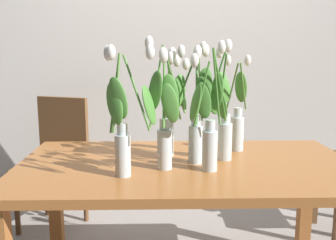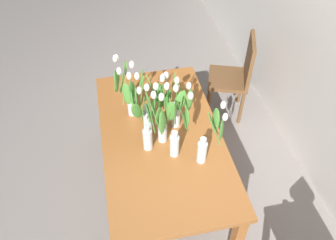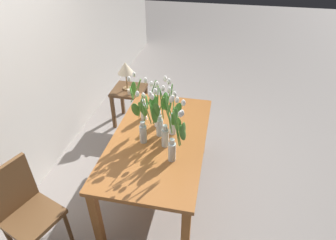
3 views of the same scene
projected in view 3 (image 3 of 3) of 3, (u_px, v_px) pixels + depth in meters
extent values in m
plane|color=gray|center=(160.00, 189.00, 3.19)|extent=(18.00, 18.00, 0.00)
cube|color=beige|center=(10.00, 67.00, 2.65)|extent=(9.00, 0.10, 2.70)
cube|color=#A3602D|center=(159.00, 139.00, 2.78)|extent=(1.60, 0.90, 0.04)
cube|color=#A3602D|center=(186.00, 235.00, 2.34)|extent=(0.07, 0.07, 0.70)
cube|color=#A3602D|center=(204.00, 130.00, 3.52)|extent=(0.07, 0.07, 0.70)
cube|color=#A3602D|center=(97.00, 219.00, 2.46)|extent=(0.07, 0.07, 0.70)
cube|color=#A3602D|center=(143.00, 122.00, 3.65)|extent=(0.07, 0.07, 0.70)
cylinder|color=silver|center=(159.00, 127.00, 2.75)|extent=(0.07, 0.07, 0.18)
cylinder|color=silver|center=(159.00, 118.00, 2.69)|extent=(0.04, 0.04, 0.05)
cylinder|color=silver|center=(159.00, 130.00, 2.77)|extent=(0.06, 0.06, 0.11)
cylinder|color=#478433|center=(158.00, 101.00, 2.61)|extent=(0.03, 0.03, 0.34)
ellipsoid|color=white|center=(157.00, 84.00, 2.53)|extent=(0.04, 0.04, 0.06)
ellipsoid|color=#427F33|center=(153.00, 106.00, 2.67)|extent=(0.06, 0.11, 0.18)
cylinder|color=#478433|center=(165.00, 105.00, 2.59)|extent=(0.02, 0.09, 0.31)
ellipsoid|color=white|center=(169.00, 90.00, 2.49)|extent=(0.04, 0.04, 0.06)
ellipsoid|color=#427F33|center=(170.00, 108.00, 2.63)|extent=(0.10, 0.06, 0.18)
cylinder|color=#478433|center=(162.00, 104.00, 2.59)|extent=(0.01, 0.04, 0.32)
ellipsoid|color=white|center=(163.00, 88.00, 2.50)|extent=(0.04, 0.04, 0.06)
ellipsoid|color=#427F33|center=(167.00, 102.00, 2.60)|extent=(0.09, 0.04, 0.18)
cylinder|color=#478433|center=(156.00, 108.00, 2.56)|extent=(0.11, 0.04, 0.28)
ellipsoid|color=white|center=(152.00, 97.00, 2.43)|extent=(0.04, 0.04, 0.06)
ellipsoid|color=#427F33|center=(156.00, 110.00, 2.51)|extent=(0.07, 0.08, 0.18)
cylinder|color=silver|center=(143.00, 134.00, 2.67)|extent=(0.07, 0.07, 0.18)
cylinder|color=silver|center=(142.00, 124.00, 2.60)|extent=(0.04, 0.04, 0.05)
cylinder|color=silver|center=(143.00, 137.00, 2.68)|extent=(0.06, 0.06, 0.11)
cylinder|color=#56933D|center=(143.00, 110.00, 2.55)|extent=(0.05, 0.02, 0.28)
ellipsoid|color=white|center=(143.00, 96.00, 2.48)|extent=(0.04, 0.04, 0.06)
ellipsoid|color=#4C8E38|center=(143.00, 109.00, 2.60)|extent=(0.06, 0.12, 0.18)
cylinder|color=#56933D|center=(140.00, 109.00, 2.58)|extent=(0.09, 0.06, 0.25)
ellipsoid|color=white|center=(137.00, 94.00, 2.54)|extent=(0.04, 0.04, 0.06)
ellipsoid|color=#4C8E38|center=(136.00, 110.00, 2.61)|extent=(0.10, 0.09, 0.18)
cylinder|color=#56933D|center=(147.00, 110.00, 2.52)|extent=(0.03, 0.08, 0.31)
ellipsoid|color=white|center=(150.00, 94.00, 2.43)|extent=(0.04, 0.04, 0.06)
ellipsoid|color=#4C8E38|center=(151.00, 110.00, 2.56)|extent=(0.10, 0.07, 0.18)
cylinder|color=silver|center=(144.00, 111.00, 2.99)|extent=(0.07, 0.07, 0.18)
cylinder|color=silver|center=(143.00, 102.00, 2.92)|extent=(0.04, 0.04, 0.05)
cylinder|color=silver|center=(144.00, 114.00, 3.00)|extent=(0.06, 0.06, 0.11)
cylinder|color=#56933D|center=(138.00, 88.00, 2.88)|extent=(0.06, 0.09, 0.26)
ellipsoid|color=white|center=(134.00, 75.00, 2.83)|extent=(0.04, 0.04, 0.06)
ellipsoid|color=#4C8E38|center=(134.00, 89.00, 2.89)|extent=(0.08, 0.06, 0.17)
cylinder|color=#56933D|center=(136.00, 91.00, 2.84)|extent=(0.04, 0.11, 0.26)
ellipsoid|color=white|center=(129.00, 79.00, 2.75)|extent=(0.04, 0.04, 0.06)
ellipsoid|color=#4C8E38|center=(132.00, 93.00, 2.82)|extent=(0.11, 0.05, 0.18)
cylinder|color=silver|center=(165.00, 138.00, 2.62)|extent=(0.07, 0.07, 0.18)
cylinder|color=silver|center=(165.00, 128.00, 2.55)|extent=(0.04, 0.04, 0.05)
cylinder|color=silver|center=(165.00, 140.00, 2.64)|extent=(0.06, 0.06, 0.11)
cylinder|color=#56933D|center=(160.00, 110.00, 2.51)|extent=(0.08, 0.10, 0.31)
ellipsoid|color=white|center=(155.00, 91.00, 2.45)|extent=(0.04, 0.04, 0.06)
ellipsoid|color=#4C8E38|center=(155.00, 115.00, 2.55)|extent=(0.08, 0.08, 0.17)
cylinder|color=#56933D|center=(169.00, 114.00, 2.42)|extent=(0.07, 0.08, 0.35)
ellipsoid|color=white|center=(172.00, 98.00, 2.29)|extent=(0.04, 0.04, 0.06)
ellipsoid|color=#4C8E38|center=(174.00, 117.00, 2.42)|extent=(0.09, 0.08, 0.18)
cylinder|color=#56933D|center=(171.00, 115.00, 2.46)|extent=(0.01, 0.10, 0.30)
ellipsoid|color=white|center=(177.00, 100.00, 2.36)|extent=(0.04, 0.04, 0.06)
ellipsoid|color=#4C8E38|center=(177.00, 118.00, 2.49)|extent=(0.11, 0.03, 0.18)
cylinder|color=#56933D|center=(168.00, 115.00, 2.46)|extent=(0.01, 0.05, 0.30)
ellipsoid|color=white|center=(171.00, 100.00, 2.37)|extent=(0.04, 0.04, 0.06)
ellipsoid|color=#4C8E38|center=(174.00, 114.00, 2.48)|extent=(0.09, 0.03, 0.18)
cylinder|color=silver|center=(158.00, 118.00, 2.88)|extent=(0.07, 0.07, 0.18)
cylinder|color=silver|center=(157.00, 109.00, 2.82)|extent=(0.04, 0.04, 0.05)
cylinder|color=silver|center=(158.00, 121.00, 2.90)|extent=(0.06, 0.06, 0.11)
cylinder|color=#3D752D|center=(151.00, 95.00, 2.73)|extent=(0.03, 0.10, 0.31)
ellipsoid|color=white|center=(145.00, 80.00, 2.64)|extent=(0.04, 0.04, 0.06)
ellipsoid|color=#4C8E38|center=(147.00, 102.00, 2.74)|extent=(0.09, 0.04, 0.18)
cylinder|color=#3D752D|center=(154.00, 97.00, 2.68)|extent=(0.10, 0.03, 0.32)
ellipsoid|color=white|center=(151.00, 84.00, 2.56)|extent=(0.04, 0.04, 0.06)
ellipsoid|color=#4C8E38|center=(155.00, 103.00, 2.66)|extent=(0.04, 0.07, 0.17)
cylinder|color=silver|center=(172.00, 152.00, 2.46)|extent=(0.07, 0.07, 0.18)
cylinder|color=silver|center=(172.00, 142.00, 2.40)|extent=(0.04, 0.04, 0.05)
cylinder|color=silver|center=(172.00, 154.00, 2.48)|extent=(0.06, 0.06, 0.11)
cylinder|color=#56933D|center=(176.00, 129.00, 2.28)|extent=(0.04, 0.07, 0.31)
ellipsoid|color=white|center=(180.00, 114.00, 2.17)|extent=(0.04, 0.04, 0.06)
ellipsoid|color=#4C8E38|center=(182.00, 133.00, 2.30)|extent=(0.10, 0.09, 0.18)
cylinder|color=#56933D|center=(177.00, 128.00, 2.29)|extent=(0.03, 0.08, 0.32)
ellipsoid|color=white|center=(182.00, 113.00, 2.18)|extent=(0.04, 0.04, 0.06)
ellipsoid|color=#4C8E38|center=(183.00, 130.00, 2.29)|extent=(0.11, 0.05, 0.18)
cylinder|color=#56933D|center=(178.00, 123.00, 2.35)|extent=(0.11, 0.07, 0.30)
ellipsoid|color=white|center=(183.00, 103.00, 2.30)|extent=(0.04, 0.04, 0.06)
ellipsoid|color=#4C8E38|center=(178.00, 124.00, 2.42)|extent=(0.09, 0.08, 0.18)
cylinder|color=silver|center=(173.00, 126.00, 2.78)|extent=(0.07, 0.07, 0.18)
cylinder|color=silver|center=(173.00, 116.00, 2.71)|extent=(0.04, 0.04, 0.05)
cylinder|color=silver|center=(173.00, 128.00, 2.79)|extent=(0.06, 0.06, 0.11)
cylinder|color=#478433|center=(174.00, 106.00, 2.59)|extent=(0.07, 0.03, 0.28)
ellipsoid|color=white|center=(174.00, 94.00, 2.48)|extent=(0.04, 0.04, 0.06)
ellipsoid|color=#4C8E38|center=(177.00, 111.00, 2.58)|extent=(0.07, 0.11, 0.18)
cylinder|color=#478433|center=(169.00, 98.00, 2.66)|extent=(0.08, 0.09, 0.34)
ellipsoid|color=white|center=(165.00, 79.00, 2.60)|extent=(0.04, 0.04, 0.06)
ellipsoid|color=#4C8E38|center=(164.00, 104.00, 2.72)|extent=(0.11, 0.07, 0.18)
cylinder|color=#478433|center=(171.00, 99.00, 2.64)|extent=(0.05, 0.05, 0.34)
ellipsoid|color=white|center=(169.00, 81.00, 2.56)|extent=(0.04, 0.04, 0.06)
ellipsoid|color=#4C8E38|center=(166.00, 101.00, 2.67)|extent=(0.08, 0.07, 0.17)
cube|color=brown|center=(33.00, 218.00, 2.36)|extent=(0.51, 0.51, 0.04)
cylinder|color=brown|center=(68.00, 228.00, 2.54)|extent=(0.04, 0.04, 0.43)
cylinder|color=brown|center=(43.00, 212.00, 2.69)|extent=(0.04, 0.04, 0.43)
cylinder|color=brown|center=(10.00, 240.00, 2.45)|extent=(0.04, 0.04, 0.43)
cube|color=brown|center=(10.00, 188.00, 2.29)|extent=(0.39, 0.17, 0.46)
cube|color=brown|center=(129.00, 90.00, 3.98)|extent=(0.44, 0.44, 0.04)
cube|color=brown|center=(139.00, 115.00, 3.95)|extent=(0.04, 0.04, 0.51)
cube|color=brown|center=(146.00, 101.00, 4.25)|extent=(0.04, 0.04, 0.51)
cube|color=brown|center=(113.00, 112.00, 4.01)|extent=(0.04, 0.04, 0.51)
cube|color=brown|center=(122.00, 99.00, 4.32)|extent=(0.04, 0.04, 0.51)
cylinder|color=olive|center=(127.00, 88.00, 3.96)|extent=(0.12, 0.12, 0.02)
cylinder|color=olive|center=(127.00, 81.00, 3.90)|extent=(0.02, 0.02, 0.22)
cone|color=beige|center=(125.00, 68.00, 3.79)|extent=(0.22, 0.22, 0.16)
cylinder|color=beige|center=(130.00, 92.00, 3.82)|extent=(0.06, 0.06, 0.07)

